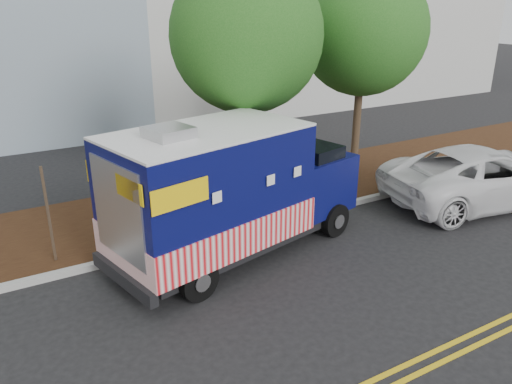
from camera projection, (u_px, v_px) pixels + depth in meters
ground at (246, 261)px, 11.65m from camera, size 120.00×120.00×0.00m
curb at (220, 235)px, 12.75m from camera, size 120.00×0.18×0.15m
mulch_strip at (188, 207)px, 14.45m from camera, size 120.00×4.00×0.15m
centerline_near at (379, 378)px, 8.05m from camera, size 120.00×0.10×0.01m
tree_b at (247, 36)px, 12.99m from camera, size 4.05×4.05×6.85m
tree_c at (363, 32)px, 15.79m from camera, size 4.05×4.05×6.78m
sign_post at (49, 218)px, 11.01m from camera, size 0.06×0.06×2.40m
food_truck at (228, 195)px, 11.43m from camera, size 6.72×3.68×3.36m
white_car at (484, 176)px, 14.72m from camera, size 6.49×3.85×1.69m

